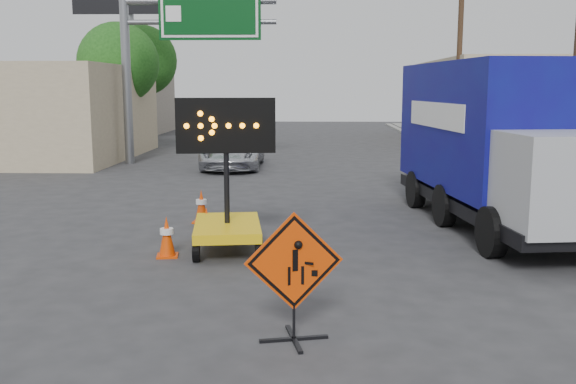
# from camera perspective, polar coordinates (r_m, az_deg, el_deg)

# --- Properties ---
(ground) EXTENTS (100.00, 100.00, 0.00)m
(ground) POSITION_cam_1_polar(r_m,az_deg,el_deg) (8.39, -3.97, -12.40)
(ground) COLOR #2D2D30
(ground) RESTS_ON ground
(curb_right) EXTENTS (0.40, 60.00, 0.12)m
(curb_right) POSITION_cam_1_polar(r_m,az_deg,el_deg) (23.82, 17.45, 1.58)
(curb_right) COLOR gray
(curb_right) RESTS_ON ground
(sidewalk_right) EXTENTS (4.00, 60.00, 0.15)m
(sidewalk_right) POSITION_cam_1_polar(r_m,az_deg,el_deg) (24.53, 22.64, 1.54)
(sidewalk_right) COLOR gray
(sidewalk_right) RESTS_ON ground
(storefront_left_far) EXTENTS (12.00, 10.00, 4.40)m
(storefront_left_far) POSITION_cam_1_polar(r_m,az_deg,el_deg) (44.66, -18.99, 7.70)
(storefront_left_far) COLOR gray
(storefront_left_far) RESTS_ON ground
(building_right_far) EXTENTS (10.00, 14.00, 4.60)m
(building_right_far) POSITION_cam_1_polar(r_m,az_deg,el_deg) (39.67, 20.00, 7.64)
(building_right_far) COLOR #BFAD8A
(building_right_far) RESTS_ON ground
(highway_gantry) EXTENTS (6.18, 0.38, 6.90)m
(highway_gantry) POSITION_cam_1_polar(r_m,az_deg,el_deg) (26.31, -9.87, 13.51)
(highway_gantry) COLOR slate
(highway_gantry) RESTS_ON ground
(billboard) EXTENTS (6.10, 0.54, 9.85)m
(billboard) POSITION_cam_1_polar(r_m,az_deg,el_deg) (35.11, -13.77, 16.05)
(billboard) COLOR slate
(billboard) RESTS_ON ground
(utility_pole_far) EXTENTS (1.80, 0.26, 9.00)m
(utility_pole_far) POSITION_cam_1_polar(r_m,az_deg,el_deg) (32.58, 14.99, 11.83)
(utility_pole_far) COLOR #402B1B
(utility_pole_far) RESTS_ON ground
(tree_left_near) EXTENTS (3.71, 3.71, 6.03)m
(tree_left_near) POSITION_cam_1_polar(r_m,az_deg,el_deg) (31.05, -14.85, 11.01)
(tree_left_near) COLOR #402B1B
(tree_left_near) RESTS_ON ground
(tree_left_far) EXTENTS (4.10, 4.10, 6.66)m
(tree_left_far) POSITION_cam_1_polar(r_m,az_deg,el_deg) (39.03, -12.89, 11.32)
(tree_left_far) COLOR #402B1B
(tree_left_far) RESTS_ON ground
(construction_sign) EXTENTS (1.20, 0.86, 1.62)m
(construction_sign) POSITION_cam_1_polar(r_m,az_deg,el_deg) (7.86, 0.53, -7.26)
(construction_sign) COLOR black
(construction_sign) RESTS_ON ground
(arrow_board) EXTENTS (1.83, 2.18, 2.90)m
(arrow_board) POSITION_cam_1_polar(r_m,az_deg,el_deg) (12.21, -5.43, -2.28)
(arrow_board) COLOR yellow
(arrow_board) RESTS_ON ground
(pickup_truck) EXTENTS (2.17, 4.67, 1.29)m
(pickup_truck) POSITION_cam_1_polar(r_m,az_deg,el_deg) (24.73, -4.90, 3.62)
(pickup_truck) COLOR silver
(pickup_truck) RESTS_ON ground
(box_truck) EXTENTS (3.17, 7.92, 3.65)m
(box_truck) POSITION_cam_1_polar(r_m,az_deg,el_deg) (14.98, 17.97, 3.35)
(box_truck) COLOR black
(box_truck) RESTS_ON ground
(cone_a) EXTENTS (0.44, 0.44, 0.76)m
(cone_a) POSITION_cam_1_polar(r_m,az_deg,el_deg) (12.02, -10.72, -3.92)
(cone_a) COLOR #DE3C04
(cone_a) RESTS_ON ground
(cone_b) EXTENTS (0.36, 0.36, 0.67)m
(cone_b) POSITION_cam_1_polar(r_m,az_deg,el_deg) (13.24, -7.25, -2.80)
(cone_b) COLOR #DE3C04
(cone_b) RESTS_ON ground
(cone_c) EXTENTS (0.41, 0.41, 0.77)m
(cone_c) POSITION_cam_1_polar(r_m,az_deg,el_deg) (14.90, -7.70, -1.25)
(cone_c) COLOR #DE3C04
(cone_c) RESTS_ON ground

